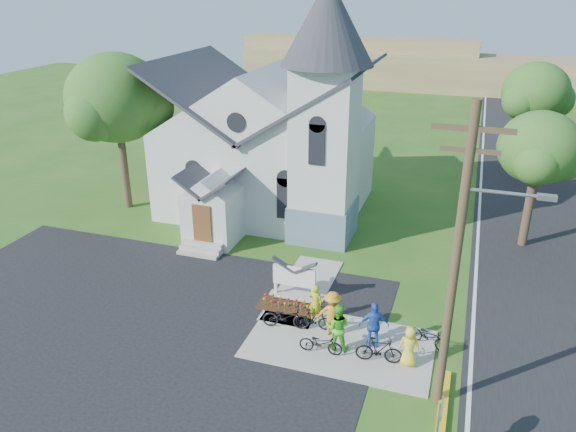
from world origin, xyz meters
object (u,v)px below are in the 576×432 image
(bike_3, at_px, (379,350))
(cyclist_4, at_px, (409,346))
(bike_0, at_px, (286,317))
(church_sign, at_px, (294,277))
(bike_4, at_px, (429,336))
(cyclist_1, at_px, (337,327))
(utility_pole, at_px, (459,256))
(cyclist_2, at_px, (374,325))
(bike_2, at_px, (321,343))
(stop_sign, at_px, (440,416))
(cyclist_0, at_px, (316,303))
(cyclist_3, at_px, (332,314))
(bike_1, at_px, (314,319))

(bike_3, bearing_deg, cyclist_4, -87.69)
(bike_0, bearing_deg, church_sign, -0.48)
(bike_3, relative_size, bike_4, 1.04)
(cyclist_1, bearing_deg, bike_4, -165.63)
(utility_pole, xyz_separation_m, bike_3, (-2.28, 1.38, -4.85))
(cyclist_2, xyz_separation_m, bike_2, (-1.77, -0.99, -0.52))
(stop_sign, distance_m, cyclist_2, 5.66)
(bike_4, bearing_deg, cyclist_0, 110.10)
(cyclist_0, relative_size, cyclist_3, 0.86)
(cyclist_3, distance_m, bike_3, 2.37)
(cyclist_4, bearing_deg, stop_sign, 111.41)
(church_sign, distance_m, bike_0, 2.42)
(cyclist_2, bearing_deg, bike_2, 13.30)
(utility_pole, distance_m, stop_sign, 4.52)
(stop_sign, bearing_deg, cyclist_1, 132.19)
(stop_sign, relative_size, bike_3, 1.47)
(bike_0, relative_size, cyclist_4, 1.18)
(bike_2, xyz_separation_m, cyclist_4, (3.16, 0.33, 0.36))
(church_sign, bearing_deg, bike_2, -58.11)
(bike_0, height_order, bike_2, bike_0)
(stop_sign, xyz_separation_m, cyclist_2, (-2.70, 4.91, -0.78))
(cyclist_3, relative_size, bike_4, 1.14)
(cyclist_4, bearing_deg, church_sign, -26.30)
(cyclist_1, bearing_deg, bike_0, -23.39)
(stop_sign, height_order, cyclist_1, stop_sign)
(cyclist_0, bearing_deg, bike_3, 150.03)
(cyclist_2, height_order, cyclist_4, cyclist_2)
(bike_2, height_order, bike_4, bike_2)
(bike_0, xyz_separation_m, cyclist_2, (3.53, -0.15, 0.46))
(bike_1, bearing_deg, cyclist_2, -107.79)
(church_sign, height_order, utility_pole, utility_pole)
(bike_2, bearing_deg, stop_sign, -134.32)
(cyclist_4, bearing_deg, cyclist_2, -21.05)
(bike_1, relative_size, bike_3, 0.88)
(stop_sign, bearing_deg, cyclist_2, 118.83)
(cyclist_4, relative_size, bike_4, 0.97)
(bike_0, bearing_deg, bike_1, -87.82)
(stop_sign, distance_m, bike_0, 8.13)
(utility_pole, height_order, bike_0, utility_pole)
(bike_0, height_order, cyclist_3, cyclist_3)
(bike_2, bearing_deg, cyclist_1, -50.33)
(church_sign, height_order, bike_1, church_sign)
(bike_1, bearing_deg, cyclist_4, -114.03)
(bike_1, xyz_separation_m, bike_4, (4.40, 0.33, -0.02))
(church_sign, height_order, cyclist_2, cyclist_2)
(church_sign, height_order, bike_2, church_sign)
(cyclist_0, bearing_deg, cyclist_4, 159.51)
(utility_pole, relative_size, bike_1, 6.71)
(church_sign, distance_m, utility_pole, 9.18)
(church_sign, bearing_deg, stop_sign, -48.12)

